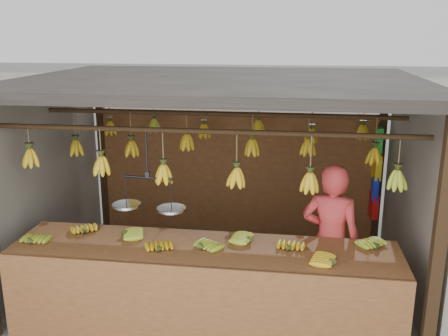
# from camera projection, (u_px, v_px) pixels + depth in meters

# --- Properties ---
(ground) EXTENTS (80.00, 80.00, 0.00)m
(ground) POSITION_uv_depth(u_px,v_px,m) (220.00, 278.00, 6.02)
(ground) COLOR #5B5B57
(stall) EXTENTS (4.30, 3.30, 2.40)m
(stall) POSITION_uv_depth(u_px,v_px,m) (224.00, 112.00, 5.81)
(stall) COLOR black
(stall) RESTS_ON ground
(counter) EXTENTS (3.69, 0.84, 0.96)m
(counter) POSITION_uv_depth(u_px,v_px,m) (202.00, 271.00, 4.66)
(counter) COLOR brown
(counter) RESTS_ON ground
(hanging_bananas) EXTENTS (3.64, 2.23, 0.40)m
(hanging_bananas) POSITION_uv_depth(u_px,v_px,m) (219.00, 148.00, 5.59)
(hanging_bananas) COLOR #BF9314
(hanging_bananas) RESTS_ON ground
(balance_scale) EXTENTS (0.73, 0.32, 0.77)m
(balance_scale) POSITION_uv_depth(u_px,v_px,m) (149.00, 203.00, 4.80)
(balance_scale) COLOR black
(balance_scale) RESTS_ON ground
(vendor) EXTENTS (0.68, 0.53, 1.64)m
(vendor) POSITION_uv_depth(u_px,v_px,m) (330.00, 241.00, 5.06)
(vendor) COLOR #BF3333
(vendor) RESTS_ON ground
(bag_bundles) EXTENTS (0.08, 0.26, 1.27)m
(bag_bundles) POSITION_uv_depth(u_px,v_px,m) (376.00, 175.00, 6.78)
(bag_bundles) COLOR #199926
(bag_bundles) RESTS_ON ground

